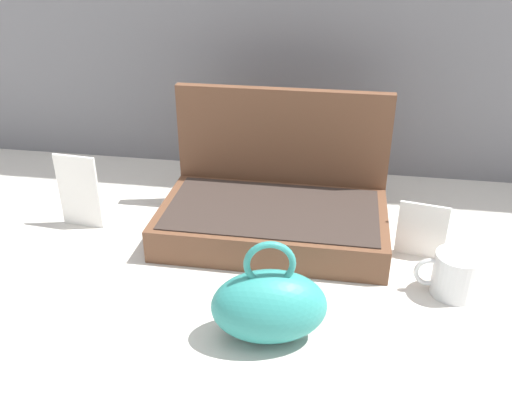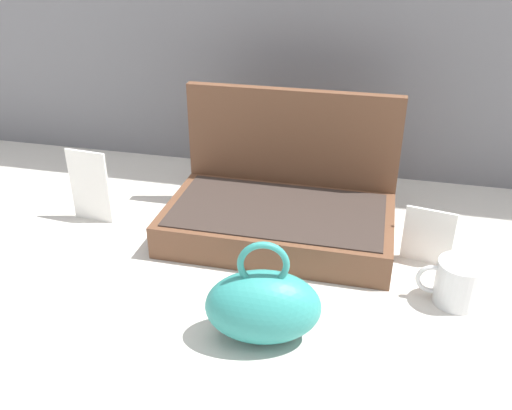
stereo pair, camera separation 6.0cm
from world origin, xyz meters
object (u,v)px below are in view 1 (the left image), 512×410
Objects in this scene: teal_pouch_handbag at (269,305)px; coffee_mug at (454,274)px; open_suitcase at (275,204)px; poster_card_right at (422,230)px; info_card_left at (79,192)px.

coffee_mug is (0.33, 0.18, -0.02)m from teal_pouch_handbag.
open_suitcase is 2.33× the size of teal_pouch_handbag.
info_card_left is at bearing -170.02° from poster_card_right.
info_card_left is (-0.44, -0.05, 0.02)m from open_suitcase.
coffee_mug is at bearing -3.96° from info_card_left.
open_suitcase is 0.44m from info_card_left.
coffee_mug is 0.99× the size of poster_card_right.
open_suitcase is 0.41m from coffee_mug.
open_suitcase is at bearing 153.83° from coffee_mug.
open_suitcase is 2.83× the size of info_card_left.
poster_card_right is (-0.05, 0.13, 0.02)m from coffee_mug.
poster_card_right is (0.76, -0.00, -0.03)m from info_card_left.
teal_pouch_handbag is at bearing -151.36° from coffee_mug.
open_suitcase is at bearing 96.18° from teal_pouch_handbag.
info_card_left is (-0.81, 0.13, 0.04)m from coffee_mug.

